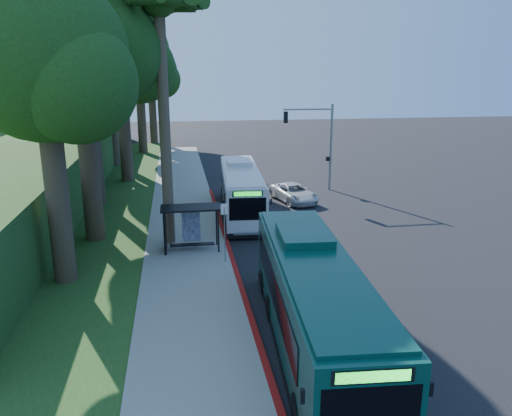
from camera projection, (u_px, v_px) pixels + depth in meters
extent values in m
plane|color=black|center=(303.00, 229.00, 31.19)|extent=(140.00, 140.00, 0.00)
cube|color=gray|center=(185.00, 234.00, 30.05)|extent=(4.50, 70.00, 0.12)
cube|color=maroon|center=(231.00, 255.00, 26.60)|extent=(0.25, 30.00, 0.13)
cube|color=#234719|center=(99.00, 216.00, 33.94)|extent=(8.00, 70.00, 0.06)
cube|color=black|center=(191.00, 208.00, 26.59)|extent=(3.20, 1.50, 0.10)
cube|color=black|center=(164.00, 232.00, 26.71)|extent=(0.06, 1.30, 2.20)
cube|color=navy|center=(191.00, 226.00, 27.59)|extent=(1.00, 0.12, 1.70)
cube|color=black|center=(192.00, 245.00, 27.04)|extent=(2.40, 0.40, 0.06)
cube|color=black|center=(165.00, 229.00, 27.29)|extent=(0.08, 0.08, 2.40)
cube|color=black|center=(217.00, 226.00, 27.72)|extent=(0.08, 0.08, 2.40)
cube|color=black|center=(165.00, 236.00, 26.15)|extent=(0.08, 0.08, 2.40)
cube|color=black|center=(218.00, 233.00, 26.58)|extent=(0.08, 0.08, 2.40)
cylinder|color=gray|center=(225.00, 236.00, 25.20)|extent=(0.06, 0.06, 3.00)
cube|color=white|center=(224.00, 209.00, 24.83)|extent=(0.35, 0.04, 0.55)
cylinder|color=gray|center=(331.00, 148.00, 40.51)|extent=(0.20, 0.20, 7.00)
cylinder|color=gray|center=(308.00, 109.00, 39.37)|extent=(4.00, 0.14, 0.14)
cube|color=black|center=(286.00, 117.00, 39.25)|extent=(0.30, 0.30, 0.90)
cube|color=black|center=(327.00, 159.00, 40.71)|extent=(0.25, 0.25, 0.35)
cylinder|color=#4C3F2D|center=(165.00, 130.00, 26.76)|extent=(0.60, 0.60, 13.00)
sphere|color=#1E380F|center=(158.00, 0.00, 25.03)|extent=(1.80, 1.80, 1.80)
cylinder|color=#382B1E|center=(88.00, 150.00, 27.86)|extent=(1.10, 1.10, 10.50)
sphere|color=#1E380F|center=(77.00, 28.00, 26.14)|extent=(8.00, 8.00, 8.00)
sphere|color=#1E380F|center=(108.00, 52.00, 25.57)|extent=(5.60, 5.60, 5.60)
sphere|color=#1E380F|center=(57.00, 47.00, 27.50)|extent=(5.20, 5.20, 5.20)
cylinder|color=#382B1E|center=(91.00, 124.00, 35.13)|extent=(1.18, 1.18, 11.90)
sphere|color=#1E380F|center=(81.00, 13.00, 33.18)|extent=(10.00, 10.00, 10.00)
sphere|color=#1E380F|center=(111.00, 33.00, 32.43)|extent=(7.00, 7.00, 7.00)
sphere|color=#1E380F|center=(61.00, 31.00, 34.85)|extent=(6.50, 6.50, 6.50)
cylinder|color=#382B1E|center=(124.00, 126.00, 43.26)|extent=(1.06, 1.06, 9.80)
sphere|color=#1E380F|center=(119.00, 54.00, 41.65)|extent=(8.40, 8.40, 8.40)
sphere|color=#1E380F|center=(140.00, 67.00, 41.01)|extent=(5.88, 5.88, 5.88)
sphere|color=#1E380F|center=(104.00, 64.00, 43.05)|extent=(5.46, 5.46, 5.46)
cylinder|color=#382B1E|center=(111.00, 111.00, 50.37)|extent=(1.14, 1.14, 11.20)
sphere|color=#1E380F|center=(105.00, 39.00, 48.54)|extent=(9.60, 9.60, 9.60)
sphere|color=#1E380F|center=(125.00, 53.00, 47.80)|extent=(6.72, 6.72, 6.72)
sphere|color=#1E380F|center=(91.00, 50.00, 50.13)|extent=(6.24, 6.24, 6.24)
cylinder|color=#382B1E|center=(141.00, 114.00, 58.65)|extent=(1.02, 1.02, 9.10)
sphere|color=#1E380F|center=(138.00, 65.00, 57.16)|extent=(8.00, 8.00, 8.00)
sphere|color=#1E380F|center=(153.00, 75.00, 56.54)|extent=(5.60, 5.60, 5.60)
sphere|color=#1E380F|center=(127.00, 72.00, 58.48)|extent=(5.20, 5.20, 5.20)
cylinder|color=#382B1E|center=(153.00, 112.00, 66.51)|extent=(0.98, 0.98, 8.40)
sphere|color=#1E380F|center=(151.00, 72.00, 65.13)|extent=(7.00, 7.00, 7.00)
sphere|color=#1E380F|center=(162.00, 80.00, 64.60)|extent=(4.90, 4.90, 4.90)
sphere|color=#1E380F|center=(142.00, 77.00, 66.30)|extent=(4.55, 4.55, 4.55)
cylinder|color=#382B1E|center=(56.00, 187.00, 22.27)|extent=(1.02, 1.02, 9.10)
sphere|color=#1E380F|center=(42.00, 56.00, 20.77)|extent=(7.20, 7.20, 7.20)
sphere|color=#1E380F|center=(76.00, 82.00, 20.24)|extent=(5.04, 5.04, 5.04)
sphere|color=#1E380F|center=(21.00, 75.00, 21.99)|extent=(4.68, 4.68, 4.68)
cube|color=silver|center=(241.00, 190.00, 34.07)|extent=(3.16, 11.54, 2.71)
cube|color=black|center=(241.00, 210.00, 34.44)|extent=(3.18, 11.60, 0.33)
cube|color=black|center=(241.00, 185.00, 34.45)|extent=(3.05, 9.04, 1.05)
cube|color=black|center=(248.00, 209.00, 28.58)|extent=(2.14, 0.25, 1.33)
cube|color=black|center=(236.00, 170.00, 39.41)|extent=(1.94, 0.24, 0.95)
cube|color=#19E533|center=(248.00, 194.00, 28.33)|extent=(1.58, 0.20, 0.27)
cube|color=silver|center=(241.00, 170.00, 33.69)|extent=(2.92, 10.96, 0.11)
cube|color=silver|center=(239.00, 162.00, 35.47)|extent=(1.85, 2.48, 0.33)
cylinder|color=black|center=(227.00, 223.00, 30.79)|extent=(0.35, 0.97, 0.95)
cylinder|color=black|center=(263.00, 222.00, 30.99)|extent=(0.35, 0.97, 0.95)
cylinder|color=black|center=(223.00, 192.00, 38.45)|extent=(0.35, 0.97, 0.95)
cylinder|color=black|center=(252.00, 192.00, 38.65)|extent=(0.35, 0.97, 0.95)
cube|color=#0B3C32|center=(314.00, 301.00, 17.28)|extent=(3.48, 12.60, 2.96)
cube|color=black|center=(313.00, 341.00, 17.69)|extent=(3.51, 12.66, 0.36)
cube|color=black|center=(311.00, 288.00, 17.71)|extent=(3.36, 9.87, 1.14)
cube|color=black|center=(370.00, 413.00, 11.30)|extent=(2.33, 0.28, 1.45)
cube|color=black|center=(287.00, 236.00, 23.12)|extent=(2.12, 0.27, 1.04)
cube|color=#19E533|center=(373.00, 376.00, 11.03)|extent=(1.72, 0.22, 0.29)
cube|color=#0B3C32|center=(315.00, 260.00, 16.88)|extent=(3.23, 11.96, 0.12)
cube|color=#0B3C32|center=(304.00, 236.00, 18.82)|extent=(2.02, 2.71, 0.36)
cylinder|color=black|center=(299.00, 412.00, 13.71)|extent=(0.38, 1.06, 1.04)
cylinder|color=black|center=(384.00, 406.00, 13.92)|extent=(0.38, 1.06, 1.04)
cylinder|color=black|center=(265.00, 282.00, 22.07)|extent=(0.38, 1.06, 1.04)
cylinder|color=black|center=(318.00, 280.00, 22.28)|extent=(0.38, 1.06, 1.04)
imported|color=silver|center=(294.00, 193.00, 37.50)|extent=(3.30, 5.22, 1.34)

